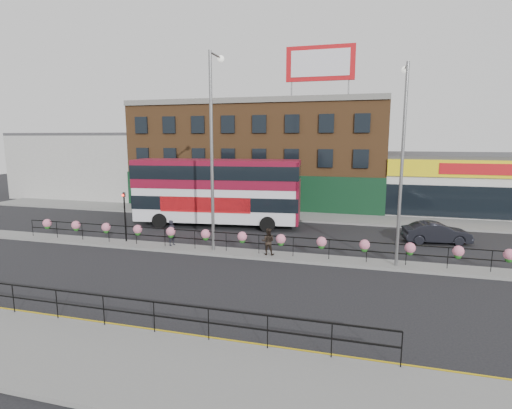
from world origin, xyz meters
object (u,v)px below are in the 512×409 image
(car, at_px, (436,233))
(lamp_column_east, at_px, (402,148))
(pedestrian_a, at_px, (172,233))
(lamp_column_west, at_px, (213,135))
(double_decker_bus, at_px, (217,186))
(pedestrian_b, at_px, (268,241))

(car, relative_size, lamp_column_east, 0.42)
(pedestrian_a, xyz_separation_m, lamp_column_west, (2.85, 0.01, 5.98))
(pedestrian_a, height_order, lamp_column_east, lamp_column_east)
(lamp_column_west, distance_m, lamp_column_east, 10.35)
(double_decker_bus, relative_size, pedestrian_b, 8.37)
(pedestrian_b, bearing_deg, lamp_column_east, 177.27)
(double_decker_bus, distance_m, pedestrian_b, 9.28)
(double_decker_bus, bearing_deg, car, -3.80)
(lamp_column_west, relative_size, lamp_column_east, 1.11)
(pedestrian_b, bearing_deg, lamp_column_west, -10.47)
(double_decker_bus, bearing_deg, lamp_column_east, -28.39)
(pedestrian_a, xyz_separation_m, pedestrian_b, (6.23, -0.39, -0.02))
(car, height_order, pedestrian_a, pedestrian_a)
(pedestrian_a, relative_size, lamp_column_west, 0.14)
(double_decker_bus, height_order, car, double_decker_bus)
(pedestrian_a, bearing_deg, lamp_column_west, -72.30)
(double_decker_bus, height_order, lamp_column_west, lamp_column_west)
(double_decker_bus, height_order, lamp_column_east, lamp_column_east)
(pedestrian_a, relative_size, pedestrian_b, 1.02)
(pedestrian_b, distance_m, lamp_column_east, 8.75)
(car, height_order, pedestrian_b, pedestrian_b)
(pedestrian_a, xyz_separation_m, lamp_column_east, (13.18, -0.26, 5.30))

